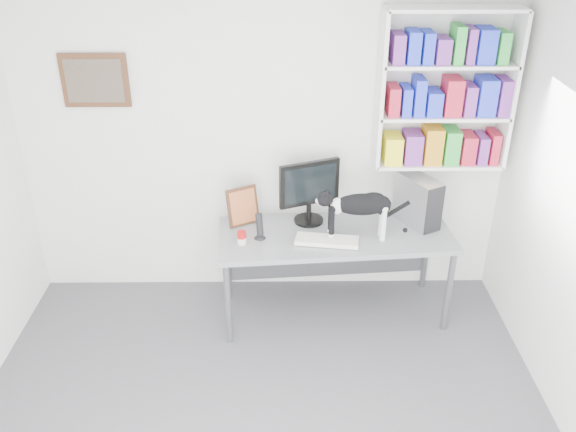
{
  "coord_description": "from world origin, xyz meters",
  "views": [
    {
      "loc": [
        0.14,
        -2.7,
        3.18
      ],
      "look_at": [
        0.19,
        1.53,
        0.94
      ],
      "focal_mm": 38.0,
      "sensor_mm": 36.0,
      "label": 1
    }
  ],
  "objects_px": {
    "bookshelf": "(445,90)",
    "keyboard": "(327,240)",
    "speaker": "(260,226)",
    "soup_can": "(242,238)",
    "monitor": "(309,192)",
    "cat": "(359,216)",
    "pc_tower": "(418,201)",
    "leaning_print": "(243,206)",
    "desk": "(334,274)"
  },
  "relations": [
    {
      "from": "keyboard",
      "to": "soup_can",
      "type": "bearing_deg",
      "value": -170.23
    },
    {
      "from": "speaker",
      "to": "pc_tower",
      "type": "bearing_deg",
      "value": -17.36
    },
    {
      "from": "speaker",
      "to": "leaning_print",
      "type": "height_order",
      "value": "leaning_print"
    },
    {
      "from": "pc_tower",
      "to": "soup_can",
      "type": "bearing_deg",
      "value": 165.29
    },
    {
      "from": "monitor",
      "to": "cat",
      "type": "height_order",
      "value": "monitor"
    },
    {
      "from": "keyboard",
      "to": "soup_can",
      "type": "xyz_separation_m",
      "value": [
        -0.66,
        -0.01,
        0.03
      ]
    },
    {
      "from": "bookshelf",
      "to": "pc_tower",
      "type": "distance_m",
      "value": 0.9
    },
    {
      "from": "keyboard",
      "to": "bookshelf",
      "type": "bearing_deg",
      "value": 35.64
    },
    {
      "from": "keyboard",
      "to": "speaker",
      "type": "xyz_separation_m",
      "value": [
        -0.53,
        0.07,
        0.09
      ]
    },
    {
      "from": "leaning_print",
      "to": "soup_can",
      "type": "relative_size",
      "value": 3.13
    },
    {
      "from": "bookshelf",
      "to": "soup_can",
      "type": "bearing_deg",
      "value": -163.29
    },
    {
      "from": "speaker",
      "to": "keyboard",
      "type": "bearing_deg",
      "value": -36.13
    },
    {
      "from": "monitor",
      "to": "pc_tower",
      "type": "relative_size",
      "value": 1.35
    },
    {
      "from": "bookshelf",
      "to": "desk",
      "type": "height_order",
      "value": "bookshelf"
    },
    {
      "from": "keyboard",
      "to": "leaning_print",
      "type": "xyz_separation_m",
      "value": [
        -0.67,
        0.32,
        0.14
      ]
    },
    {
      "from": "monitor",
      "to": "speaker",
      "type": "xyz_separation_m",
      "value": [
        -0.4,
        -0.27,
        -0.16
      ]
    },
    {
      "from": "pc_tower",
      "to": "monitor",
      "type": "bearing_deg",
      "value": 150.43
    },
    {
      "from": "speaker",
      "to": "soup_can",
      "type": "xyz_separation_m",
      "value": [
        -0.14,
        -0.08,
        -0.06
      ]
    },
    {
      "from": "bookshelf",
      "to": "keyboard",
      "type": "height_order",
      "value": "bookshelf"
    },
    {
      "from": "speaker",
      "to": "leaning_print",
      "type": "xyz_separation_m",
      "value": [
        -0.14,
        0.25,
        0.05
      ]
    },
    {
      "from": "monitor",
      "to": "bookshelf",
      "type": "bearing_deg",
      "value": -15.59
    },
    {
      "from": "bookshelf",
      "to": "monitor",
      "type": "bearing_deg",
      "value": -173.71
    },
    {
      "from": "soup_can",
      "to": "bookshelf",
      "type": "bearing_deg",
      "value": 16.71
    },
    {
      "from": "pc_tower",
      "to": "cat",
      "type": "relative_size",
      "value": 0.62
    },
    {
      "from": "speaker",
      "to": "soup_can",
      "type": "height_order",
      "value": "speaker"
    },
    {
      "from": "soup_can",
      "to": "pc_tower",
      "type": "bearing_deg",
      "value": 13.11
    },
    {
      "from": "desk",
      "to": "speaker",
      "type": "distance_m",
      "value": 0.79
    },
    {
      "from": "leaning_print",
      "to": "pc_tower",
      "type": "bearing_deg",
      "value": -28.54
    },
    {
      "from": "desk",
      "to": "leaning_print",
      "type": "xyz_separation_m",
      "value": [
        -0.75,
        0.18,
        0.55
      ]
    },
    {
      "from": "pc_tower",
      "to": "leaning_print",
      "type": "xyz_separation_m",
      "value": [
        -1.42,
        0.0,
        -0.04
      ]
    },
    {
      "from": "monitor",
      "to": "keyboard",
      "type": "distance_m",
      "value": 0.45
    },
    {
      "from": "desk",
      "to": "leaning_print",
      "type": "relative_size",
      "value": 5.69
    },
    {
      "from": "pc_tower",
      "to": "leaning_print",
      "type": "height_order",
      "value": "pc_tower"
    },
    {
      "from": "pc_tower",
      "to": "leaning_print",
      "type": "relative_size",
      "value": 1.23
    },
    {
      "from": "speaker",
      "to": "soup_can",
      "type": "distance_m",
      "value": 0.17
    },
    {
      "from": "bookshelf",
      "to": "leaning_print",
      "type": "distance_m",
      "value": 1.83
    },
    {
      "from": "cat",
      "to": "desk",
      "type": "bearing_deg",
      "value": 153.69
    },
    {
      "from": "bookshelf",
      "to": "speaker",
      "type": "distance_m",
      "value": 1.77
    },
    {
      "from": "pc_tower",
      "to": "soup_can",
      "type": "xyz_separation_m",
      "value": [
        -1.42,
        -0.33,
        -0.15
      ]
    },
    {
      "from": "desk",
      "to": "pc_tower",
      "type": "bearing_deg",
      "value": 9.89
    },
    {
      "from": "bookshelf",
      "to": "speaker",
      "type": "bearing_deg",
      "value": -164.91
    },
    {
      "from": "pc_tower",
      "to": "speaker",
      "type": "bearing_deg",
      "value": 163.01
    },
    {
      "from": "soup_can",
      "to": "cat",
      "type": "height_order",
      "value": "cat"
    },
    {
      "from": "speaker",
      "to": "cat",
      "type": "relative_size",
      "value": 0.34
    },
    {
      "from": "pc_tower",
      "to": "speaker",
      "type": "distance_m",
      "value": 1.31
    },
    {
      "from": "desk",
      "to": "cat",
      "type": "bearing_deg",
      "value": -29.85
    },
    {
      "from": "bookshelf",
      "to": "monitor",
      "type": "distance_m",
      "value": 1.31
    },
    {
      "from": "pc_tower",
      "to": "cat",
      "type": "distance_m",
      "value": 0.57
    },
    {
      "from": "leaning_print",
      "to": "soup_can",
      "type": "bearing_deg",
      "value": -117.33
    },
    {
      "from": "cat",
      "to": "keyboard",
      "type": "bearing_deg",
      "value": -167.11
    }
  ]
}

